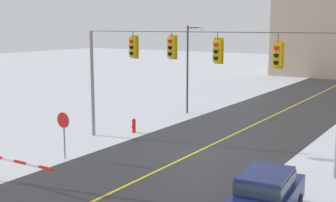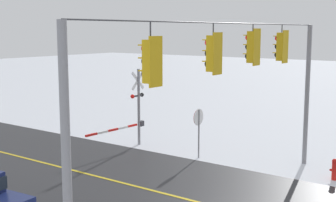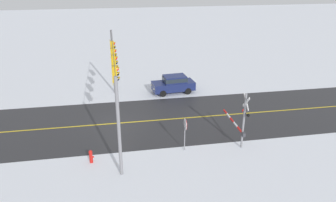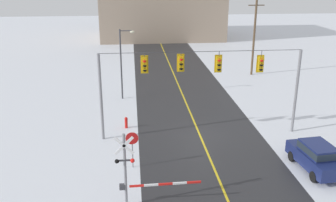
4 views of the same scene
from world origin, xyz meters
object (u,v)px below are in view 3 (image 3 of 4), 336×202
parked_car_navy (174,83)px  railroad_crossing (242,119)px  fire_hydrant (91,156)px  stop_sign (185,127)px

parked_car_navy → railroad_crossing: bearing=-166.8°
railroad_crossing → fire_hydrant: railroad_crossing is taller
parked_car_navy → stop_sign: bearing=172.8°
stop_sign → railroad_crossing: size_ratio=0.54×
railroad_crossing → parked_car_navy: (10.94, 2.58, -1.01)m
stop_sign → fire_hydrant: (-0.45, 6.22, -1.25)m
railroad_crossing → fire_hydrant: (-0.44, 10.18, -1.50)m
stop_sign → parked_car_navy: 11.04m
railroad_crossing → fire_hydrant: 10.30m
parked_car_navy → fire_hydrant: bearing=146.3°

